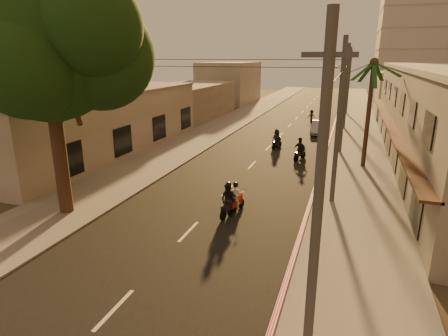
{
  "coord_description": "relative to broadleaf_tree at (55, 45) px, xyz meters",
  "views": [
    {
      "loc": [
        6.73,
        -12.7,
        7.96
      ],
      "look_at": [
        0.27,
        6.48,
        1.91
      ],
      "focal_mm": 30.0,
      "sensor_mm": 36.0,
      "label": 1
    }
  ],
  "objects": [
    {
      "name": "scooter_far_a",
      "position": [
        7.36,
        17.61,
        -7.64
      ],
      "size": [
        1.11,
        1.83,
        1.84
      ],
      "rotation": [
        0.0,
        0.0,
        -0.25
      ],
      "color": "black",
      "rests_on": "ground"
    },
    {
      "name": "sidewalk_left",
      "position": [
        -0.89,
        17.86,
        -8.42
      ],
      "size": [
        5.0,
        140.0,
        0.12
      ],
      "primitive_type": "cube",
      "color": "slate",
      "rests_on": "ground"
    },
    {
      "name": "sidewalk_right",
      "position": [
        14.11,
        17.86,
        -8.42
      ],
      "size": [
        5.0,
        140.0,
        0.12
      ],
      "primitive_type": "cube",
      "color": "slate",
      "rests_on": "ground"
    },
    {
      "name": "utility_poles",
      "position": [
        12.81,
        17.86,
        -1.94
      ],
      "size": [
        1.2,
        48.26,
        9.0
      ],
      "color": "#38383A",
      "rests_on": "ground"
    },
    {
      "name": "broadleaf_tree",
      "position": [
        0.0,
        0.0,
        0.0
      ],
      "size": [
        9.6,
        8.7,
        12.1
      ],
      "color": "black",
      "rests_on": "ground"
    },
    {
      "name": "filler_left_far",
      "position": [
        -7.39,
        49.86,
        -4.98
      ],
      "size": [
        8.0,
        14.0,
        7.0
      ],
      "primitive_type": "cube",
      "color": "#ADA89C",
      "rests_on": "ground"
    },
    {
      "name": "left_building",
      "position": [
        -7.37,
        11.86,
        -5.88
      ],
      "size": [
        8.2,
        24.2,
        5.2
      ],
      "color": "#ADA89C",
      "rests_on": "ground"
    },
    {
      "name": "ground",
      "position": [
        6.61,
        -2.14,
        -8.48
      ],
      "size": [
        160.0,
        160.0,
        0.0
      ],
      "primitive_type": "plane",
      "color": "#383023",
      "rests_on": "ground"
    },
    {
      "name": "palm_tree",
      "position": [
        14.61,
        13.86,
        -1.33
      ],
      "size": [
        5.0,
        5.0,
        8.2
      ],
      "color": "black",
      "rests_on": "ground"
    },
    {
      "name": "scooter_mid_a",
      "position": [
        7.84,
        2.21,
        -7.63
      ],
      "size": [
        1.06,
        1.89,
        1.86
      ],
      "rotation": [
        0.0,
        0.0,
        -0.16
      ],
      "color": "black",
      "rests_on": "ground"
    },
    {
      "name": "distant_tower",
      "position": [
        22.61,
        53.86,
        5.52
      ],
      "size": [
        12.1,
        12.1,
        28.0
      ],
      "color": "#B7B5B2",
      "rests_on": "ground"
    },
    {
      "name": "parked_car",
      "position": [
        10.34,
        25.69,
        -7.78
      ],
      "size": [
        1.65,
        4.27,
        1.39
      ],
      "primitive_type": "imported",
      "rotation": [
        0.0,
        0.0,
        0.02
      ],
      "color": "#9B9EA3",
      "rests_on": "ground"
    },
    {
      "name": "scooter_far_b",
      "position": [
        8.83,
        32.8,
        -7.73
      ],
      "size": [
        1.13,
        1.66,
        1.63
      ],
      "rotation": [
        0.0,
        0.0,
        0.12
      ],
      "color": "black",
      "rests_on": "ground"
    },
    {
      "name": "filler_left_near",
      "position": [
        -7.39,
        31.86,
        -6.28
      ],
      "size": [
        8.0,
        14.0,
        4.4
      ],
      "primitive_type": "cube",
      "color": "#ADA89C",
      "rests_on": "ground"
    },
    {
      "name": "filler_right",
      "position": [
        20.61,
        42.86,
        -5.48
      ],
      "size": [
        8.0,
        14.0,
        6.0
      ],
      "primitive_type": "cube",
      "color": "#ADA89C",
      "rests_on": "ground"
    },
    {
      "name": "scooter_red",
      "position": [
        8.04,
        2.8,
        -7.72
      ],
      "size": [
        0.81,
        1.72,
        1.71
      ],
      "rotation": [
        0.0,
        0.0,
        -0.2
      ],
      "color": "black",
      "rests_on": "ground"
    },
    {
      "name": "road",
      "position": [
        6.61,
        17.86,
        -8.47
      ],
      "size": [
        10.0,
        140.0,
        0.02
      ],
      "primitive_type": "cube",
      "color": "black",
      "rests_on": "ground"
    },
    {
      "name": "scooter_mid_b",
      "position": [
        9.84,
        14.31,
        -7.62
      ],
      "size": [
        1.31,
        1.85,
        1.89
      ],
      "rotation": [
        0.0,
        0.0,
        -0.33
      ],
      "color": "black",
      "rests_on": "ground"
    },
    {
      "name": "curb_stripe",
      "position": [
        11.71,
        12.86,
        -8.38
      ],
      "size": [
        0.2,
        60.0,
        0.2
      ],
      "primitive_type": "cube",
      "color": "red",
      "rests_on": "ground"
    }
  ]
}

